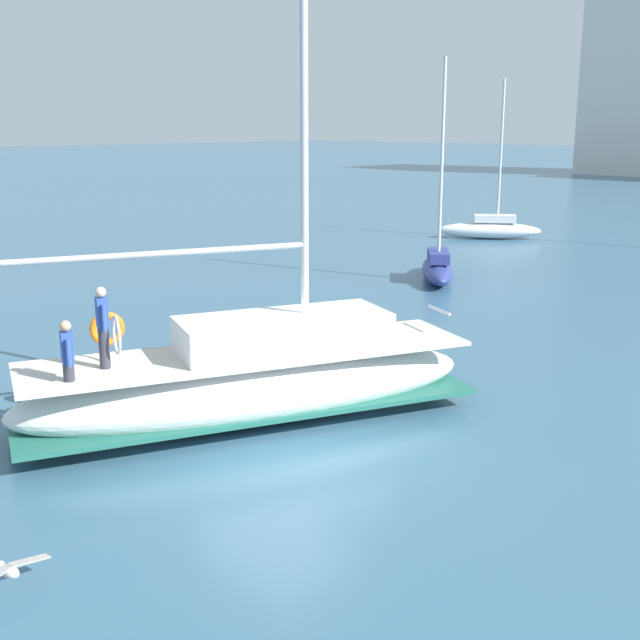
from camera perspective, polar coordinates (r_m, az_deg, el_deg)
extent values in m
plane|color=#38607A|center=(15.89, -2.54, -8.50)|extent=(400.00, 400.00, 0.00)
ellipsoid|color=white|center=(16.73, -4.86, -4.81)|extent=(5.82, 9.80, 1.40)
cube|color=#236656|center=(16.84, -4.84, -5.83)|extent=(5.77, 9.63, 0.10)
cube|color=beige|center=(16.51, -4.92, -2.38)|extent=(5.46, 9.28, 0.08)
cube|color=white|center=(16.64, -2.59, -0.82)|extent=(3.17, 4.63, 0.70)
cylinder|color=silver|center=(16.31, -1.14, 17.25)|extent=(0.16, 0.16, 11.06)
cylinder|color=#B7B7BC|center=(15.62, -10.96, 4.62)|extent=(2.27, 5.39, 0.12)
cylinder|color=silver|center=(18.19, 8.38, 0.69)|extent=(0.86, 0.39, 0.06)
torus|color=orange|center=(16.92, -14.73, -0.60)|extent=(0.39, 0.70, 0.70)
cylinder|color=#33333D|center=(15.78, -14.93, -1.90)|extent=(0.20, 0.20, 0.80)
cube|color=#3351AD|center=(15.62, -15.08, 0.50)|extent=(0.37, 0.31, 0.56)
sphere|color=beige|center=(15.54, -15.17, 1.90)|extent=(0.20, 0.20, 0.20)
cylinder|color=#3351AD|center=(15.84, -15.19, 0.49)|extent=(0.09, 0.09, 0.50)
cylinder|color=#3351AD|center=(15.42, -14.95, 0.15)|extent=(0.09, 0.09, 0.50)
cylinder|color=#33333D|center=(15.24, -17.25, -3.49)|extent=(0.20, 0.20, 0.35)
cube|color=#3351AD|center=(15.12, -17.37, -1.84)|extent=(0.37, 0.31, 0.56)
sphere|color=tan|center=(15.02, -17.48, -0.41)|extent=(0.20, 0.20, 0.20)
cylinder|color=#3351AD|center=(15.34, -17.45, -1.82)|extent=(0.09, 0.09, 0.50)
cylinder|color=#3351AD|center=(14.92, -17.27, -2.24)|extent=(0.09, 0.09, 0.50)
torus|color=silver|center=(15.76, -14.12, -1.04)|extent=(0.73, 0.34, 0.76)
ellipsoid|color=silver|center=(44.25, 11.80, 6.18)|extent=(5.06, 4.31, 0.87)
cube|color=silver|center=(44.19, 12.20, 6.99)|extent=(2.22, 1.97, 0.40)
cylinder|color=silver|center=(43.96, 12.61, 11.48)|extent=(0.14, 0.14, 7.35)
ellipsoid|color=navy|center=(32.04, 8.26, 3.49)|extent=(4.11, 4.56, 0.81)
cube|color=navy|center=(31.69, 8.32, 4.48)|extent=(1.87, 2.01, 0.40)
cylinder|color=silver|center=(31.20, 8.56, 10.94)|extent=(0.13, 0.13, 7.55)
ellipsoid|color=silver|center=(11.71, -21.01, -16.19)|extent=(0.38, 0.23, 0.16)
sphere|color=silver|center=(11.84, -21.54, -15.73)|extent=(0.11, 0.11, 0.11)
cube|color=#9E9993|center=(11.83, -19.78, -15.63)|extent=(0.23, 0.59, 0.15)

